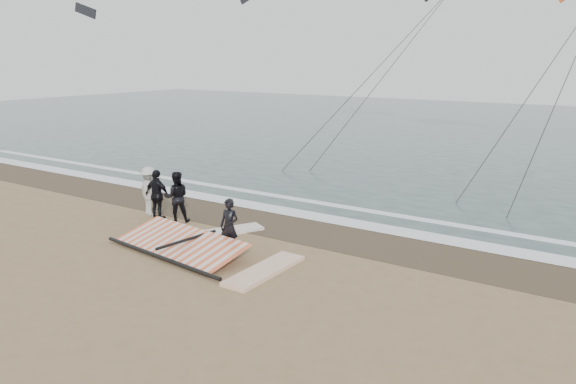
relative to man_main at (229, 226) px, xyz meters
The scene contains 10 objects.
ground 1.71m from the man_main, 65.30° to the right, with size 120.00×120.00×0.00m, color #8C704C.
sea 31.64m from the man_main, 88.85° to the left, with size 120.00×54.00×0.02m, color #233838.
wet_sand 3.29m from the man_main, 78.55° to the left, with size 120.00×2.80×0.01m, color #4C3D2B.
foam_near 4.63m from the man_main, 82.04° to the left, with size 120.00×0.90×0.01m, color white.
foam_far 6.30m from the man_main, 84.20° to the left, with size 120.00×0.45×0.01m, color white.
man_main is the anchor object (origin of this frame).
board_white 1.98m from the man_main, 21.29° to the right, with size 0.77×2.74×0.11m, color white.
board_cream 2.02m from the man_main, 134.68° to the left, with size 0.67×2.51×0.10m, color beige.
trio_cluster 4.49m from the man_main, 161.42° to the left, with size 2.57×1.10×1.76m.
sail_rig 1.56m from the man_main, 153.00° to the right, with size 4.90×2.27×0.52m.
Camera 1 is at (9.20, -10.45, 5.52)m, focal length 35.00 mm.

